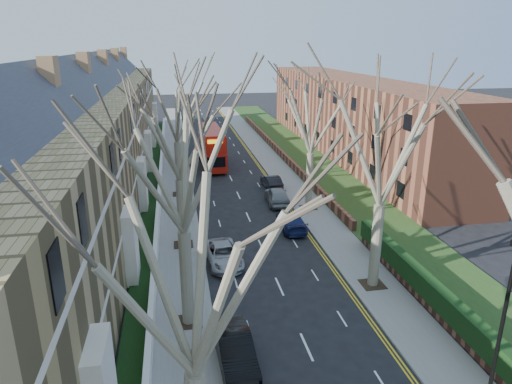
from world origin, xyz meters
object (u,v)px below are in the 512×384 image
double_decker_bus (212,148)px  car_right_near (292,221)px  lamp_post (500,337)px  car_left_mid (235,350)px

double_decker_bus → car_right_near: 21.83m
lamp_post → car_right_near: bearing=95.3°
lamp_post → double_decker_bus: size_ratio=0.76×
car_left_mid → car_right_near: (6.69, 15.35, -0.08)m
double_decker_bus → car_left_mid: bearing=85.3°
lamp_post → car_left_mid: 11.15m
lamp_post → car_left_mid: bearing=145.8°
double_decker_bus → car_right_near: bearing=100.7°
lamp_post → double_decker_bus: 43.09m
lamp_post → car_left_mid: (-8.66, 5.89, -3.81)m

